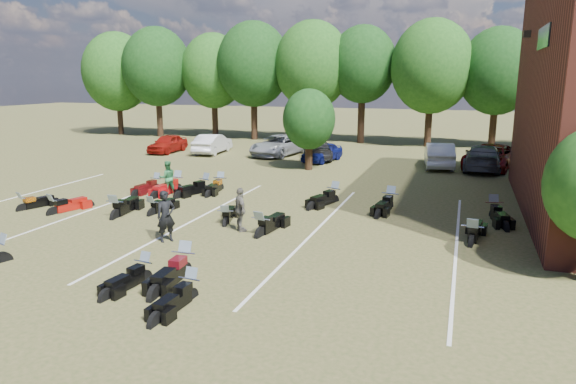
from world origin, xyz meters
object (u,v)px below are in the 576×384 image
at_px(person_grey, 240,210).
at_px(motorcycle_14, 156,190).
at_px(person_green, 167,178).
at_px(motorcycle_7, 54,214).
at_px(car_4, 322,152).
at_px(person_black, 166,216).
at_px(motorcycle_3, 191,299).
at_px(car_0, 168,144).

xyz_separation_m(person_grey, motorcycle_14, (-7.02, 5.18, -0.83)).
height_order(person_grey, motorcycle_14, person_grey).
xyz_separation_m(person_green, motorcycle_7, (-2.50, -4.78, -0.83)).
distance_m(car_4, motorcycle_7, 18.31).
bearing_deg(person_black, motorcycle_3, -101.40).
xyz_separation_m(car_4, motorcycle_7, (-6.94, -16.93, -0.64)).
xyz_separation_m(car_0, car_4, (12.21, -0.31, -0.04)).
bearing_deg(person_grey, person_green, 10.47).
height_order(person_green, motorcycle_14, person_green).
height_order(person_green, motorcycle_3, person_green).
height_order(motorcycle_7, motorcycle_14, motorcycle_7).
bearing_deg(person_grey, car_4, -37.47).
relative_size(car_4, motorcycle_14, 1.76).
bearing_deg(car_4, person_black, -77.97).
distance_m(car_0, person_black, 22.17).
relative_size(motorcycle_7, motorcycle_14, 1.03).
relative_size(person_grey, motorcycle_7, 0.75).
xyz_separation_m(car_4, motorcycle_3, (2.65, -22.49, -0.64)).
relative_size(person_grey, motorcycle_14, 0.77).
height_order(car_0, person_black, person_black).
xyz_separation_m(person_grey, motorcycle_3, (1.23, -5.90, -0.83)).
bearing_deg(person_grey, motorcycle_7, 49.95).
distance_m(person_grey, motorcycle_7, 8.41).
bearing_deg(motorcycle_7, motorcycle_3, 166.77).
bearing_deg(car_4, motorcycle_3, -69.66).
relative_size(car_4, person_black, 2.10).
height_order(person_green, motorcycle_7, person_green).
bearing_deg(motorcycle_14, person_green, -27.00).
xyz_separation_m(car_4, person_green, (-4.44, -12.15, 0.19)).
height_order(car_0, motorcycle_7, car_0).
bearing_deg(motorcycle_3, person_green, 127.19).
bearing_deg(motorcycle_3, car_0, 125.84).
bearing_deg(motorcycle_14, person_black, -48.85).
bearing_deg(motorcycle_3, person_black, 131.31).
relative_size(person_green, person_grey, 1.00).
distance_m(person_grey, motorcycle_3, 6.08).
height_order(car_4, person_green, person_green).
bearing_deg(motorcycle_14, car_0, 125.00).
relative_size(car_0, motorcycle_3, 1.93).
bearing_deg(car_0, person_green, -59.34).
bearing_deg(person_black, person_grey, -5.04).
xyz_separation_m(person_green, motorcycle_3, (7.09, -10.34, -0.83)).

